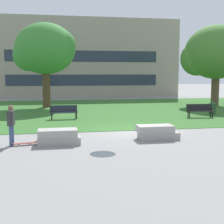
# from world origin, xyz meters

# --- Properties ---
(ground_plane) EXTENTS (140.00, 140.00, 0.00)m
(ground_plane) POSITION_xyz_m (0.00, 0.00, 0.00)
(ground_plane) COLOR gray
(grass_lawn) EXTENTS (40.00, 20.00, 0.02)m
(grass_lawn) POSITION_xyz_m (0.00, 10.00, 0.01)
(grass_lawn) COLOR #336628
(grass_lawn) RESTS_ON ground
(concrete_block_center) EXTENTS (1.80, 0.90, 0.64)m
(concrete_block_center) POSITION_xyz_m (-3.57, -2.49, 0.31)
(concrete_block_center) COLOR #9E9991
(concrete_block_center) RESTS_ON ground
(concrete_block_left) EXTENTS (1.90, 0.90, 0.64)m
(concrete_block_left) POSITION_xyz_m (0.91, -2.21, 0.31)
(concrete_block_left) COLOR #9E9991
(concrete_block_left) RESTS_ON ground
(person_skateboarder) EXTENTS (0.28, 1.14, 1.71)m
(person_skateboarder) POSITION_xyz_m (-5.51, -2.45, 0.97)
(person_skateboarder) COLOR #384C7A
(person_skateboarder) RESTS_ON ground
(skateboard) EXTENTS (1.04, 0.40, 0.14)m
(skateboard) POSITION_xyz_m (-4.99, -2.49, 0.09)
(skateboard) COLOR maroon
(skateboard) RESTS_ON ground
(puddle) EXTENTS (0.98, 0.98, 0.01)m
(puddle) POSITION_xyz_m (-1.95, -4.50, 0.00)
(puddle) COLOR #47515B
(puddle) RESTS_ON ground
(park_bench_near_left) EXTENTS (1.83, 0.63, 0.90)m
(park_bench_near_left) POSITION_xyz_m (-3.18, 4.90, 0.54)
(park_bench_near_left) COLOR #1E232D
(park_bench_near_left) RESTS_ON grass_lawn
(park_bench_near_right) EXTENTS (1.84, 0.71, 0.90)m
(park_bench_near_right) POSITION_xyz_m (6.06, 4.10, 0.54)
(park_bench_near_right) COLOR black
(park_bench_near_right) RESTS_ON grass_lawn
(tree_far_right) EXTENTS (6.20, 5.90, 7.51)m
(tree_far_right) POSITION_xyz_m (11.16, 11.71, 4.94)
(tree_far_right) COLOR brown
(tree_far_right) RESTS_ON grass_lawn
(tree_near_left) EXTENTS (5.56, 5.29, 7.43)m
(tree_near_left) POSITION_xyz_m (-4.59, 12.76, 5.12)
(tree_near_left) COLOR #4C3823
(tree_near_left) RESTS_ON grass_lawn
(trash_bin) EXTENTS (0.49, 0.49, 0.96)m
(trash_bin) POSITION_xyz_m (7.65, 5.35, 0.50)
(trash_bin) COLOR #234C28
(trash_bin) RESTS_ON grass_lawn
(building_facade_distant) EXTENTS (25.47, 1.03, 10.11)m
(building_facade_distant) POSITION_xyz_m (-0.22, 24.50, 5.05)
(building_facade_distant) COLOR gray
(building_facade_distant) RESTS_ON ground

